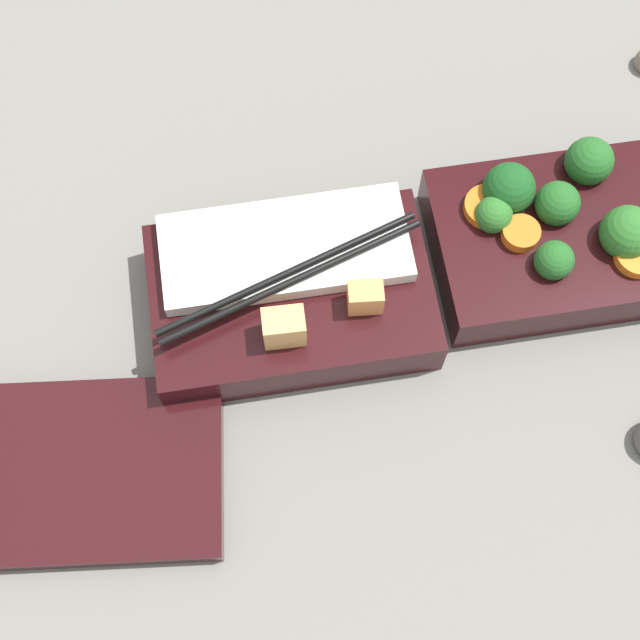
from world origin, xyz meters
TOP-DOWN VIEW (x-y plane):
  - ground_plane at (0.00, 0.00)m, footprint 3.00×3.00m
  - bento_tray_vegetable at (-0.10, 0.00)m, footprint 0.19×0.13m
  - bento_tray_rice at (0.10, 0.02)m, footprint 0.19×0.13m
  - bento_lid at (0.26, 0.12)m, footprint 0.20×0.14m

SIDE VIEW (x-z plane):
  - ground_plane at x=0.00m, z-range 0.00..0.00m
  - bento_lid at x=0.26m, z-range 0.00..0.02m
  - bento_tray_rice at x=0.10m, z-range -0.01..0.06m
  - bento_tray_vegetable at x=-0.10m, z-range -0.01..0.06m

